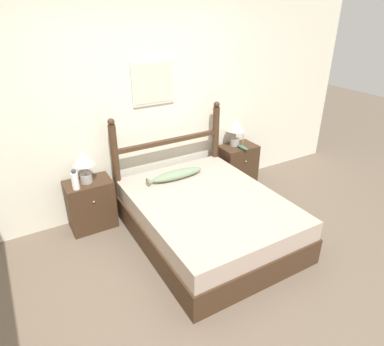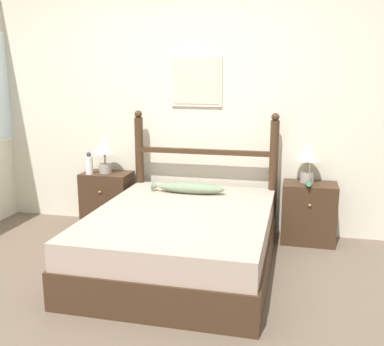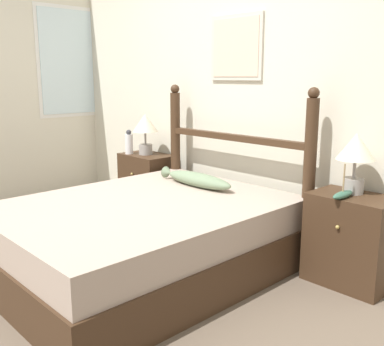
% 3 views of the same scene
% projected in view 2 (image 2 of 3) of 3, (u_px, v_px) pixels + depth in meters
% --- Properties ---
extents(ground_plane, '(16.00, 16.00, 0.00)m').
position_uv_depth(ground_plane, '(131.00, 298.00, 3.33)').
color(ground_plane, brown).
extents(wall_back, '(6.40, 0.08, 2.55)m').
position_uv_depth(wall_back, '(187.00, 109.00, 4.70)').
color(wall_back, beige).
rests_on(wall_back, ground_plane).
extents(bed, '(1.49, 1.92, 0.50)m').
position_uv_depth(bed, '(182.00, 239.00, 3.83)').
color(bed, '#3D2819').
rests_on(bed, ground_plane).
extents(headboard, '(1.49, 0.09, 1.26)m').
position_uv_depth(headboard, '(204.00, 170.00, 4.61)').
color(headboard, '#3D2819').
rests_on(headboard, ground_plane).
extents(nightstand_left, '(0.52, 0.37, 0.59)m').
position_uv_depth(nightstand_left, '(108.00, 199.00, 4.88)').
color(nightstand_left, '#3D2819').
rests_on(nightstand_left, ground_plane).
extents(nightstand_right, '(0.52, 0.37, 0.59)m').
position_uv_depth(nightstand_right, '(309.00, 213.00, 4.40)').
color(nightstand_right, '#3D2819').
rests_on(nightstand_right, ground_plane).
extents(table_lamp_left, '(0.24, 0.24, 0.39)m').
position_uv_depth(table_lamp_left, '(104.00, 148.00, 4.75)').
color(table_lamp_left, gray).
rests_on(table_lamp_left, nightstand_left).
extents(table_lamp_right, '(0.24, 0.24, 0.39)m').
position_uv_depth(table_lamp_right, '(308.00, 155.00, 4.34)').
color(table_lamp_right, gray).
rests_on(table_lamp_right, nightstand_right).
extents(bottle, '(0.08, 0.08, 0.24)m').
position_uv_depth(bottle, '(89.00, 164.00, 4.73)').
color(bottle, white).
rests_on(bottle, nightstand_left).
extents(model_boat, '(0.06, 0.22, 0.22)m').
position_uv_depth(model_boat, '(309.00, 184.00, 4.23)').
color(model_boat, '#386651').
rests_on(model_boat, nightstand_right).
extents(fish_pillow, '(0.72, 0.16, 0.11)m').
position_uv_depth(fish_pillow, '(189.00, 188.00, 4.34)').
color(fish_pillow, gray).
rests_on(fish_pillow, bed).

